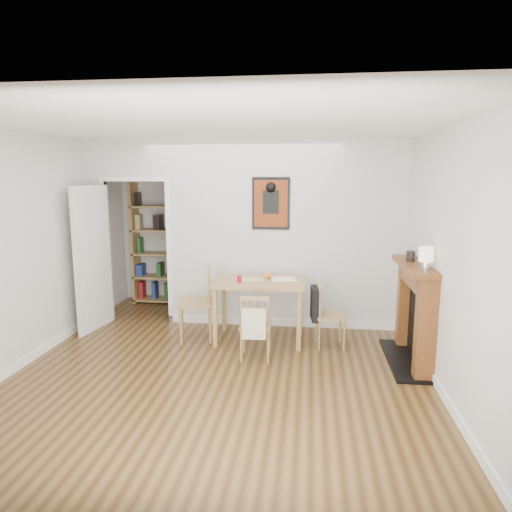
# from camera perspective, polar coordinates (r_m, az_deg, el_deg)

# --- Properties ---
(ground) EXTENTS (5.20, 5.20, 0.00)m
(ground) POSITION_cam_1_polar(r_m,az_deg,el_deg) (5.45, -3.78, -12.97)
(ground) COLOR brown
(ground) RESTS_ON ground
(room_shell) EXTENTS (5.20, 5.20, 5.20)m
(room_shell) POSITION_cam_1_polar(r_m,az_deg,el_deg) (6.38, -0.84, 2.54)
(room_shell) COLOR silver
(room_shell) RESTS_ON ground
(dining_table) EXTENTS (1.17, 0.74, 0.80)m
(dining_table) POSITION_cam_1_polar(r_m,az_deg,el_deg) (5.88, 0.42, -4.01)
(dining_table) COLOR olive
(dining_table) RESTS_ON ground
(chair_left) EXTENTS (0.59, 0.59, 0.97)m
(chair_left) POSITION_cam_1_polar(r_m,az_deg,el_deg) (6.03, -7.59, -5.90)
(chair_left) COLOR #9A7F48
(chair_left) RESTS_ON ground
(chair_right) EXTENTS (0.48, 0.43, 0.79)m
(chair_right) POSITION_cam_1_polar(r_m,az_deg,el_deg) (5.81, 9.12, -7.29)
(chair_right) COLOR #9A7F48
(chair_right) RESTS_ON ground
(chair_front) EXTENTS (0.41, 0.46, 0.79)m
(chair_front) POSITION_cam_1_polar(r_m,az_deg,el_deg) (5.37, -0.05, -8.68)
(chair_front) COLOR #9A7F48
(chair_front) RESTS_ON ground
(bookshelf) EXTENTS (0.88, 0.35, 2.09)m
(bookshelf) POSITION_cam_1_polar(r_m,az_deg,el_deg) (7.83, -12.02, 1.71)
(bookshelf) COLOR olive
(bookshelf) RESTS_ON ground
(fireplace) EXTENTS (0.45, 1.25, 1.16)m
(fireplace) POSITION_cam_1_polar(r_m,az_deg,el_deg) (5.53, 19.37, -6.40)
(fireplace) COLOR brown
(fireplace) RESTS_ON ground
(red_glass) EXTENTS (0.06, 0.06, 0.08)m
(red_glass) POSITION_cam_1_polar(r_m,az_deg,el_deg) (5.77, -2.12, -2.88)
(red_glass) COLOR maroon
(red_glass) RESTS_ON dining_table
(orange_fruit) EXTENTS (0.07, 0.07, 0.07)m
(orange_fruit) POSITION_cam_1_polar(r_m,az_deg,el_deg) (5.98, 1.56, -2.46)
(orange_fruit) COLOR #F75E0D
(orange_fruit) RESTS_ON dining_table
(placemat) EXTENTS (0.40, 0.32, 0.00)m
(placemat) POSITION_cam_1_polar(r_m,az_deg,el_deg) (5.92, -0.88, -2.94)
(placemat) COLOR beige
(placemat) RESTS_ON dining_table
(notebook) EXTENTS (0.35, 0.29, 0.02)m
(notebook) POSITION_cam_1_polar(r_m,az_deg,el_deg) (5.91, 3.48, -2.91)
(notebook) COLOR silver
(notebook) RESTS_ON dining_table
(mantel_lamp) EXTENTS (0.15, 0.15, 0.24)m
(mantel_lamp) POSITION_cam_1_polar(r_m,az_deg,el_deg) (5.03, 20.50, 0.05)
(mantel_lamp) COLOR silver
(mantel_lamp) RESTS_ON fireplace
(ceramic_jar_a) EXTENTS (0.10, 0.10, 0.12)m
(ceramic_jar_a) POSITION_cam_1_polar(r_m,az_deg,el_deg) (5.50, 18.76, -0.00)
(ceramic_jar_a) COLOR black
(ceramic_jar_a) RESTS_ON fireplace
(ceramic_jar_b) EXTENTS (0.07, 0.07, 0.09)m
(ceramic_jar_b) POSITION_cam_1_polar(r_m,az_deg,el_deg) (5.68, 18.87, 0.15)
(ceramic_jar_b) COLOR black
(ceramic_jar_b) RESTS_ON fireplace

